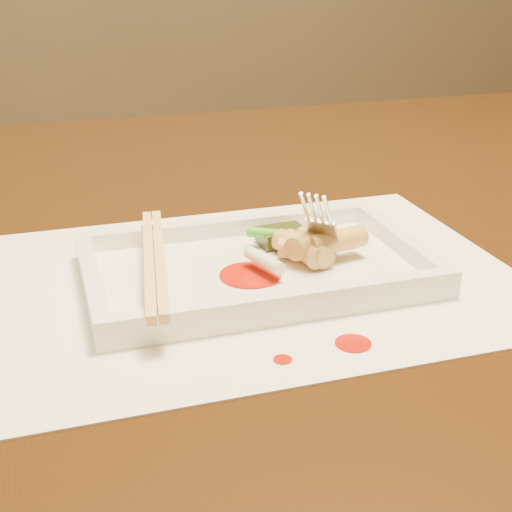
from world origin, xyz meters
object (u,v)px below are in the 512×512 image
object	(u,v)px
plate_base	(256,273)
chopstick_a	(149,260)
table	(300,295)
fork	(335,161)
placemat	(256,278)

from	to	relation	value
plate_base	chopstick_a	size ratio (longest dim) A/B	1.38
plate_base	chopstick_a	bearing A→B (deg)	180.00
table	chopstick_a	size ratio (longest dim) A/B	7.43
plate_base	fork	xyz separation A→B (m)	(0.07, 0.02, 0.08)
table	fork	world-z (taller)	fork
table	placemat	world-z (taller)	placemat
table	plate_base	world-z (taller)	plate_base
fork	chopstick_a	bearing A→B (deg)	-173.25
chopstick_a	fork	size ratio (longest dim) A/B	1.35
plate_base	fork	world-z (taller)	fork
table	placemat	bearing A→B (deg)	-122.30
plate_base	chopstick_a	distance (m)	0.08
plate_base	fork	distance (m)	0.11
plate_base	chopstick_a	xyz separation A→B (m)	(-0.08, 0.00, 0.02)
placemat	chopstick_a	xyz separation A→B (m)	(-0.08, 0.00, 0.03)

